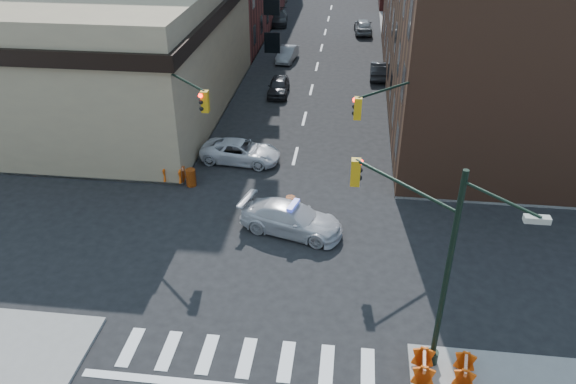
% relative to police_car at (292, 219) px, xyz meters
% --- Properties ---
extents(ground, '(140.00, 140.00, 0.00)m').
position_rel_police_car_xyz_m(ground, '(-0.71, -1.69, -0.75)').
color(ground, black).
rests_on(ground, ground).
extents(sidewalk_nw, '(34.00, 54.50, 0.15)m').
position_rel_police_car_xyz_m(sidewalk_nw, '(-23.71, 31.06, -0.68)').
color(sidewalk_nw, gray).
rests_on(sidewalk_nw, ground).
extents(sidewalk_ne, '(34.00, 54.50, 0.15)m').
position_rel_police_car_xyz_m(sidewalk_ne, '(22.29, 31.06, -0.68)').
color(sidewalk_ne, gray).
rests_on(sidewalk_ne, ground).
extents(bank_building, '(22.00, 22.00, 9.00)m').
position_rel_police_car_xyz_m(bank_building, '(-17.71, 14.81, 3.75)').
color(bank_building, '#9C8966').
rests_on(bank_building, ground).
extents(commercial_row_ne, '(14.00, 34.00, 14.00)m').
position_rel_police_car_xyz_m(commercial_row_ne, '(12.29, 20.81, 6.25)').
color(commercial_row_ne, '#533121').
rests_on(commercial_row_ne, ground).
extents(signal_pole_se, '(5.40, 5.27, 8.00)m').
position_rel_police_car_xyz_m(signal_pole_se, '(5.33, -7.21, 3.86)').
color(signal_pole_se, black).
rests_on(signal_pole_se, sidewalk_se).
extents(signal_pole_nw, '(3.58, 3.67, 8.00)m').
position_rel_police_car_xyz_m(signal_pole_nw, '(-6.56, 3.65, 3.59)').
color(signal_pole_nw, black).
rests_on(signal_pole_nw, sidewalk_nw).
extents(signal_pole_ne, '(3.67, 3.58, 8.00)m').
position_rel_police_car_xyz_m(signal_pole_ne, '(5.12, 3.66, 3.59)').
color(signal_pole_ne, black).
rests_on(signal_pole_ne, sidewalk_ne).
extents(tree_ne_near, '(3.00, 3.00, 4.85)m').
position_rel_police_car_xyz_m(tree_ne_near, '(6.79, 24.31, 2.74)').
color(tree_ne_near, black).
rests_on(tree_ne_near, sidewalk_ne).
extents(tree_ne_far, '(3.00, 3.00, 4.85)m').
position_rel_police_car_xyz_m(tree_ne_far, '(6.79, 32.31, 2.74)').
color(tree_ne_far, black).
rests_on(tree_ne_far, sidewalk_ne).
extents(police_car, '(5.55, 3.38, 1.50)m').
position_rel_police_car_xyz_m(police_car, '(0.00, 0.00, 0.00)').
color(police_car, silver).
rests_on(police_car, ground).
extents(pickup, '(5.05, 2.71, 1.35)m').
position_rel_police_car_xyz_m(pickup, '(-3.97, 7.19, -0.08)').
color(pickup, silver).
rests_on(pickup, ground).
extents(parked_car_wnear, '(1.70, 3.94, 1.33)m').
position_rel_police_car_xyz_m(parked_car_wnear, '(-3.21, 18.96, -0.09)').
color(parked_car_wnear, black).
rests_on(parked_car_wnear, ground).
extents(parked_car_wfar, '(1.83, 4.12, 1.32)m').
position_rel_police_car_xyz_m(parked_car_wfar, '(-3.58, 27.69, -0.09)').
color(parked_car_wfar, gray).
rests_on(parked_car_wfar, ground).
extents(parked_car_wdeep, '(2.44, 5.05, 1.42)m').
position_rel_police_car_xyz_m(parked_car_wdeep, '(-6.21, 41.15, -0.04)').
color(parked_car_wdeep, black).
rests_on(parked_car_wdeep, ground).
extents(parked_car_enear, '(1.47, 4.13, 1.36)m').
position_rel_police_car_xyz_m(parked_car_enear, '(4.74, 23.99, -0.07)').
color(parked_car_enear, black).
rests_on(parked_car_enear, ground).
extents(parked_car_efar, '(2.13, 4.63, 1.54)m').
position_rel_police_car_xyz_m(parked_car_efar, '(3.35, 38.37, 0.02)').
color(parked_car_efar, gray).
rests_on(parked_car_efar, ground).
extents(pedestrian_a, '(0.68, 0.58, 1.58)m').
position_rel_police_car_xyz_m(pedestrian_a, '(-9.27, 4.68, 0.19)').
color(pedestrian_a, black).
rests_on(pedestrian_a, sidewalk_nw).
extents(pedestrian_b, '(0.85, 0.71, 1.59)m').
position_rel_police_car_xyz_m(pedestrian_b, '(-13.03, 4.89, 0.19)').
color(pedestrian_b, black).
rests_on(pedestrian_b, sidewalk_nw).
extents(pedestrian_c, '(1.13, 0.67, 1.81)m').
position_rel_police_car_xyz_m(pedestrian_c, '(-12.24, 5.97, 0.30)').
color(pedestrian_c, '#202530').
rests_on(pedestrian_c, sidewalk_nw).
extents(barrel_road, '(0.59, 0.59, 0.90)m').
position_rel_police_car_xyz_m(barrel_road, '(-0.25, 1.80, -0.30)').
color(barrel_road, '#ED4D0B').
rests_on(barrel_road, ground).
extents(barrel_bank, '(0.68, 0.68, 1.02)m').
position_rel_police_car_xyz_m(barrel_bank, '(-6.21, 3.91, -0.24)').
color(barrel_bank, '#C24009').
rests_on(barrel_bank, ground).
extents(barricade_se_a, '(0.76, 1.21, 0.84)m').
position_rel_police_car_xyz_m(barricade_se_a, '(7.12, -8.65, -0.18)').
color(barricade_se_a, '#BF3E08').
rests_on(barricade_se_a, sidewalk_se).
extents(barricade_se_b, '(0.69, 1.23, 0.89)m').
position_rel_police_car_xyz_m(barricade_se_b, '(5.69, -8.69, -0.16)').
color(barricade_se_b, '#EC540B').
rests_on(barricade_se_b, sidewalk_se).
extents(barricade_nw_a, '(1.30, 0.73, 0.93)m').
position_rel_police_car_xyz_m(barricade_nw_a, '(-7.21, 4.01, -0.13)').
color(barricade_nw_a, '#D63F0A').
rests_on(barricade_nw_a, sidewalk_nw).
extents(barricade_nw_b, '(1.18, 0.79, 0.81)m').
position_rel_police_car_xyz_m(barricade_nw_b, '(-9.21, 5.72, -0.20)').
color(barricade_nw_b, '#E83D0A').
rests_on(barricade_nw_b, sidewalk_nw).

